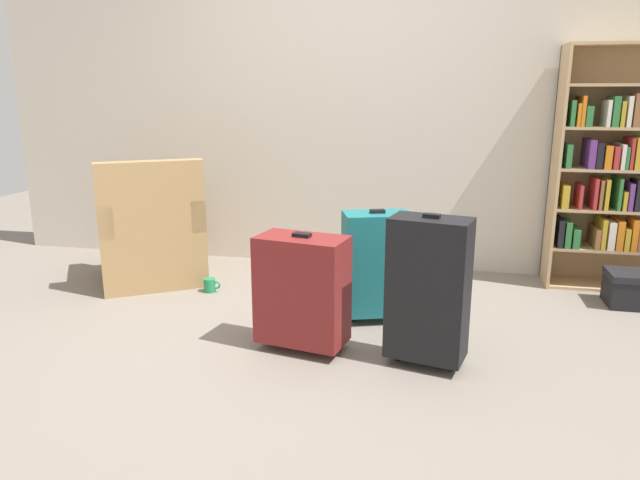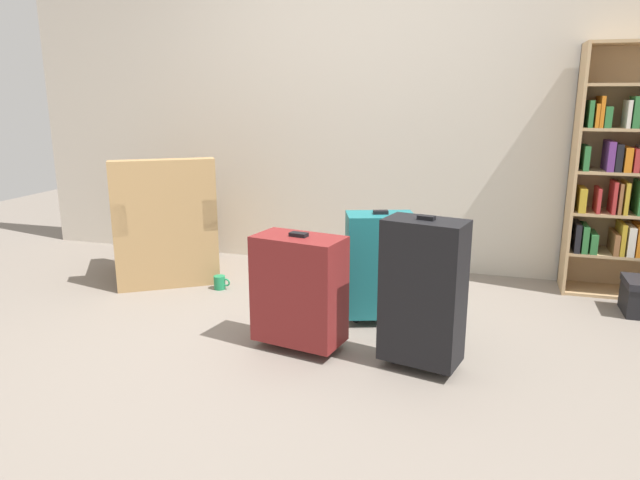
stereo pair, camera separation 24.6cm
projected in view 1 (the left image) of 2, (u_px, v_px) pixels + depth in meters
ground_plane at (296, 357)px, 3.02m from camera, size 10.04×10.04×0.00m
back_wall at (352, 98)px, 4.39m from camera, size 5.74×0.10×2.60m
bookshelf at (638, 172)px, 3.91m from camera, size 1.10×0.32×1.65m
armchair at (151, 238)px, 4.18m from camera, size 0.97×0.97×0.90m
mug at (210, 285)px, 3.99m from camera, size 0.12×0.08×0.10m
storage_box at (638, 288)px, 3.71m from camera, size 0.39×0.28×0.22m
suitcase_dark_red at (302, 290)px, 3.03m from camera, size 0.50×0.34×0.64m
suitcase_black at (428, 289)px, 2.83m from camera, size 0.42×0.30×0.78m
suitcase_teal at (376, 263)px, 3.43m from camera, size 0.44×0.35×0.68m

